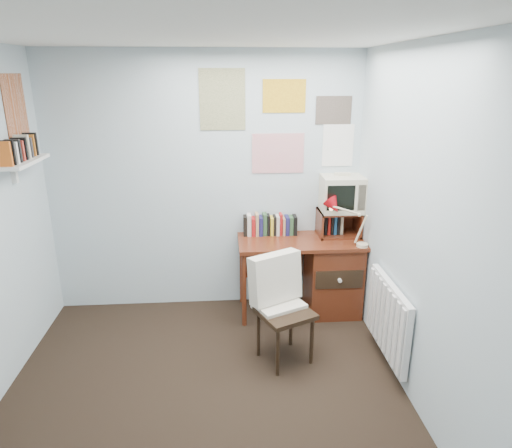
{
  "coord_description": "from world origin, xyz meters",
  "views": [
    {
      "loc": [
        0.16,
        -2.58,
        2.28
      ],
      "look_at": [
        0.43,
        1.03,
        1.08
      ],
      "focal_mm": 32.0,
      "sensor_mm": 36.0,
      "label": 1
    }
  ],
  "objects_px": {
    "desk_lamp": "(364,226)",
    "radiator": "(388,318)",
    "desk": "(327,273)",
    "desk_chair": "(285,313)",
    "tv_riser": "(339,223)",
    "wall_shelf": "(23,162)",
    "crt_tv": "(341,192)"
  },
  "relations": [
    {
      "from": "desk_lamp",
      "to": "radiator",
      "type": "distance_m",
      "value": 0.89
    },
    {
      "from": "radiator",
      "to": "desk",
      "type": "bearing_deg",
      "value": 107.24
    },
    {
      "from": "desk_chair",
      "to": "tv_riser",
      "type": "bearing_deg",
      "value": 30.18
    },
    {
      "from": "desk_lamp",
      "to": "wall_shelf",
      "type": "relative_size",
      "value": 0.63
    },
    {
      "from": "desk_lamp",
      "to": "wall_shelf",
      "type": "height_order",
      "value": "wall_shelf"
    },
    {
      "from": "desk_lamp",
      "to": "crt_tv",
      "type": "distance_m",
      "value": 0.44
    },
    {
      "from": "desk_lamp",
      "to": "crt_tv",
      "type": "height_order",
      "value": "crt_tv"
    },
    {
      "from": "desk",
      "to": "crt_tv",
      "type": "distance_m",
      "value": 0.81
    },
    {
      "from": "desk",
      "to": "desk_lamp",
      "type": "bearing_deg",
      "value": -39.43
    },
    {
      "from": "radiator",
      "to": "wall_shelf",
      "type": "distance_m",
      "value": 3.15
    },
    {
      "from": "desk",
      "to": "crt_tv",
      "type": "xyz_separation_m",
      "value": [
        0.13,
        0.13,
        0.79
      ]
    },
    {
      "from": "desk",
      "to": "desk_chair",
      "type": "relative_size",
      "value": 1.39
    },
    {
      "from": "crt_tv",
      "to": "wall_shelf",
      "type": "distance_m",
      "value": 2.79
    },
    {
      "from": "desk",
      "to": "crt_tv",
      "type": "bearing_deg",
      "value": 44.21
    },
    {
      "from": "desk",
      "to": "desk_chair",
      "type": "distance_m",
      "value": 0.97
    },
    {
      "from": "desk_chair",
      "to": "wall_shelf",
      "type": "relative_size",
      "value": 1.39
    },
    {
      "from": "radiator",
      "to": "tv_riser",
      "type": "bearing_deg",
      "value": 99.28
    },
    {
      "from": "desk",
      "to": "radiator",
      "type": "height_order",
      "value": "desk"
    },
    {
      "from": "tv_riser",
      "to": "radiator",
      "type": "relative_size",
      "value": 0.5
    },
    {
      "from": "desk_lamp",
      "to": "crt_tv",
      "type": "relative_size",
      "value": 1.0
    },
    {
      "from": "desk",
      "to": "crt_tv",
      "type": "relative_size",
      "value": 3.05
    },
    {
      "from": "desk_chair",
      "to": "desk_lamp",
      "type": "distance_m",
      "value": 1.12
    },
    {
      "from": "desk",
      "to": "desk_chair",
      "type": "xyz_separation_m",
      "value": [
        -0.53,
        -0.81,
        0.03
      ]
    },
    {
      "from": "desk_lamp",
      "to": "radiator",
      "type": "xyz_separation_m",
      "value": [
        0.02,
        -0.71,
        -0.54
      ]
    },
    {
      "from": "desk",
      "to": "radiator",
      "type": "relative_size",
      "value": 1.5
    },
    {
      "from": "desk_chair",
      "to": "radiator",
      "type": "xyz_separation_m",
      "value": [
        0.81,
        -0.12,
        -0.01
      ]
    },
    {
      "from": "crt_tv",
      "to": "wall_shelf",
      "type": "relative_size",
      "value": 0.63
    },
    {
      "from": "tv_riser",
      "to": "wall_shelf",
      "type": "relative_size",
      "value": 0.65
    },
    {
      "from": "tv_riser",
      "to": "crt_tv",
      "type": "distance_m",
      "value": 0.31
    },
    {
      "from": "desk_chair",
      "to": "radiator",
      "type": "distance_m",
      "value": 0.82
    },
    {
      "from": "desk",
      "to": "tv_riser",
      "type": "bearing_deg",
      "value": 42.96
    },
    {
      "from": "desk_chair",
      "to": "crt_tv",
      "type": "relative_size",
      "value": 2.2
    }
  ]
}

